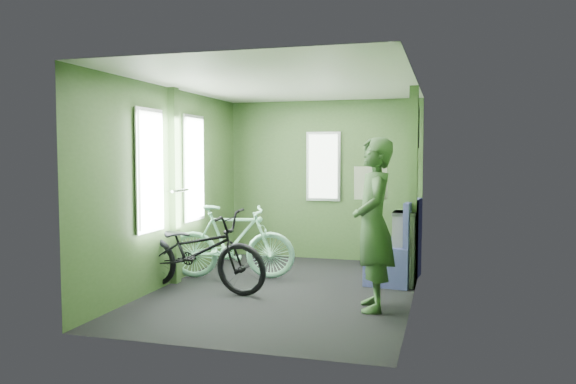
# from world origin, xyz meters

# --- Properties ---
(room) EXTENTS (4.00, 4.02, 2.31)m
(room) POSITION_xyz_m (-0.04, 0.04, 1.44)
(room) COLOR black
(room) RESTS_ON ground
(bicycle_black) EXTENTS (1.80, 0.92, 0.97)m
(bicycle_black) POSITION_xyz_m (-0.95, -0.32, 0.00)
(bicycle_black) COLOR black
(bicycle_black) RESTS_ON ground
(bicycle_mint) EXTENTS (1.63, 0.90, 0.98)m
(bicycle_mint) POSITION_xyz_m (-0.78, 0.35, 0.00)
(bicycle_mint) COLOR #8BE1B3
(bicycle_mint) RESTS_ON ground
(passenger) EXTENTS (0.54, 0.72, 1.69)m
(passenger) POSITION_xyz_m (1.04, -0.52, 0.85)
(passenger) COLOR #34542E
(passenger) RESTS_ON ground
(waste_box) EXTENTS (0.25, 0.35, 0.86)m
(waste_box) POSITION_xyz_m (1.26, 0.62, 0.43)
(waste_box) COLOR slate
(waste_box) RESTS_ON ground
(bench_seat) EXTENTS (0.62, 0.98, 0.98)m
(bench_seat) POSITION_xyz_m (1.15, 0.83, 0.29)
(bench_seat) COLOR navy
(bench_seat) RESTS_ON ground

